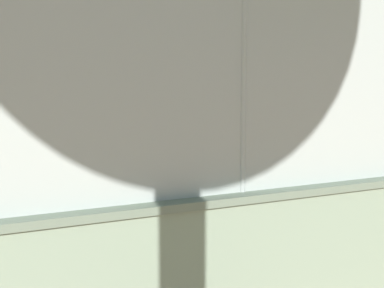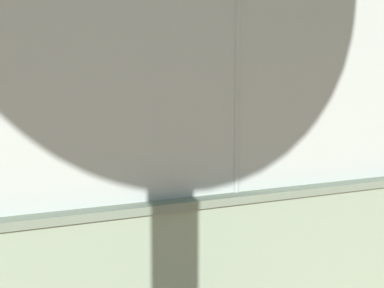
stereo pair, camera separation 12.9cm
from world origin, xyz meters
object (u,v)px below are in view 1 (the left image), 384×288
player_near_wall_returning (64,132)px  courtside_bench (381,221)px  sports_ball (89,115)px  player_foreground_swinging (211,139)px

player_near_wall_returning → courtside_bench: bearing=100.0°
sports_ball → courtside_bench: sports_ball is taller
player_near_wall_returning → sports_ball: (-0.44, 1.11, 0.59)m
player_foreground_swinging → sports_ball: size_ratio=12.29×
player_near_wall_returning → courtside_bench: 10.97m
player_foreground_swinging → courtside_bench: size_ratio=1.02×
sports_ball → courtside_bench: bearing=98.6°
player_near_wall_returning → sports_ball: sports_ball is taller
player_near_wall_returning → player_foreground_swinging: (-2.77, 4.09, 0.07)m
player_near_wall_returning → sports_ball: bearing=111.6°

